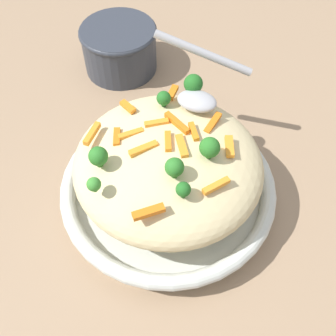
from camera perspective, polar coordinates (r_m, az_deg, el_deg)
The scene contains 27 objects.
ground_plane at distance 0.63m, azimuth -0.00°, elevation -4.46°, with size 2.40×2.40×0.00m, color #9E7F60.
serving_bowl at distance 0.61m, azimuth -0.00°, elevation -3.11°, with size 0.32×0.32×0.05m.
pasta_mound at distance 0.56m, azimuth -0.00°, elevation 0.48°, with size 0.26×0.26×0.09m, color beige.
carrot_piece_0 at distance 0.54m, azimuth -7.23°, elevation 4.39°, with size 0.03×0.01×0.01m, color orange.
carrot_piece_1 at distance 0.51m, azimuth 1.81°, elevation 2.78°, with size 0.04×0.01×0.01m, color orange.
carrot_piece_2 at distance 0.49m, azimuth 6.80°, elevation -2.49°, with size 0.04×0.01×0.01m, color orange.
carrot_piece_3 at distance 0.53m, azimuth 3.63°, elevation 5.11°, with size 0.03×0.01×0.01m, color orange.
carrot_piece_4 at distance 0.54m, azimuth -5.05°, elevation 5.20°, with size 0.03×0.01×0.01m, color orange.
carrot_piece_5 at distance 0.54m, azimuth 1.43°, elevation 6.31°, with size 0.04×0.01×0.01m, color orange.
carrot_piece_6 at distance 0.53m, azimuth 8.66°, elevation 3.03°, with size 0.03×0.01×0.01m, color orange.
carrot_piece_7 at distance 0.59m, azimuth 0.65°, elevation 10.62°, with size 0.03×0.01×0.01m, color orange.
carrot_piece_8 at distance 0.46m, azimuth -2.76°, elevation -6.19°, with size 0.04×0.01×0.01m, color orange.
carrot_piece_9 at distance 0.51m, azimuth -3.48°, elevation 2.70°, with size 0.04×0.01×0.01m, color orange.
carrot_piece_10 at distance 0.57m, azimuth -5.68°, elevation 8.59°, with size 0.03×0.01×0.01m, color orange.
carrot_piece_11 at distance 0.54m, azimuth -10.66°, elevation 4.79°, with size 0.04×0.01×0.01m, color orange.
carrot_piece_12 at distance 0.54m, azimuth -1.62°, elevation 6.40°, with size 0.03×0.01×0.01m, color orange.
carrot_piece_13 at distance 0.55m, azimuth 6.32°, elevation 6.30°, with size 0.04×0.01×0.01m, color orange.
carrot_piece_14 at distance 0.52m, azimuth -0.51°, elevation 3.70°, with size 0.03×0.01×0.01m, color orange.
broccoli_floret_0 at distance 0.47m, azimuth 2.17°, elevation -3.05°, with size 0.02×0.02×0.02m.
broccoli_floret_1 at distance 0.57m, azimuth -0.61°, elevation 9.78°, with size 0.02×0.02×0.02m.
broccoli_floret_2 at distance 0.58m, azimuth 3.38°, elevation 11.77°, with size 0.03×0.03×0.03m.
broccoli_floret_3 at distance 0.50m, azimuth 5.84°, elevation 2.75°, with size 0.03×0.03×0.03m.
broccoli_floret_4 at distance 0.50m, azimuth -9.80°, elevation 1.62°, with size 0.02×0.02×0.03m.
broccoli_floret_5 at distance 0.48m, azimuth -10.40°, elevation -2.29°, with size 0.02×0.02×0.02m.
broccoli_floret_6 at distance 0.48m, azimuth 0.92°, elevation 0.08°, with size 0.02×0.02×0.03m.
serving_spoon at distance 0.58m, azimuth 4.39°, elevation 11.74°, with size 0.14×0.11×0.07m.
companion_bowl at distance 0.81m, azimuth -6.85°, elevation 16.60°, with size 0.15×0.15×0.09m.
Camera 1 is at (-0.12, 0.31, 0.53)m, focal length 43.26 mm.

